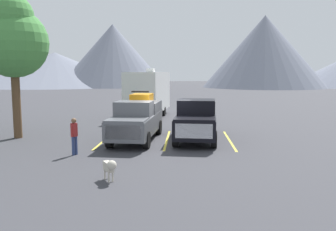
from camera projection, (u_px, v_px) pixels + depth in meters
The scene contains 11 objects.
ground_plane at pixel (166, 142), 18.36m from camera, with size 240.00×240.00×0.00m, color #38383D.
pickup_truck_a at pixel (137, 118), 18.89m from camera, with size 2.43×5.90×2.59m.
pickup_truck_b at pixel (197, 118), 19.03m from camera, with size 2.48×5.92×2.21m.
lot_stripe_a at pixel (106, 139), 19.12m from camera, with size 0.12×5.50×0.01m, color gold.
lot_stripe_b at pixel (167, 140), 18.95m from camera, with size 0.12×5.50×0.01m, color gold.
lot_stripe_c at pixel (229, 140), 18.78m from camera, with size 0.12×5.50×0.01m, color gold.
camper_trailer_a at pixel (148, 91), 28.45m from camera, with size 3.23×7.75×3.93m.
person_a at pixel (74, 134), 15.39m from camera, with size 0.28×0.33×1.65m.
dog at pixel (110, 167), 11.67m from camera, with size 0.57×0.78×0.77m.
tree_a at pixel (12, 37), 18.77m from camera, with size 3.74×3.74×7.82m.
mountain_ridge at pixel (188, 63), 87.72m from camera, with size 149.21×42.53×16.78m.
Camera 1 is at (1.01, -18.02, 3.66)m, focal length 37.46 mm.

